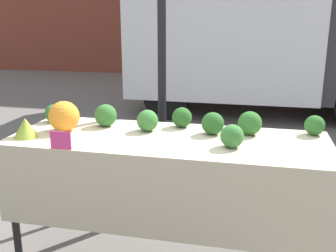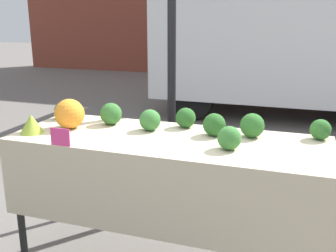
# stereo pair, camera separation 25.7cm
# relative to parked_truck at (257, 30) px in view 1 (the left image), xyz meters

# --- Properties ---
(tent_pole) EXTENTS (0.07, 0.07, 2.65)m
(tent_pole) POSITION_rel_parked_truck_xyz_m (-0.73, -4.05, -0.14)
(tent_pole) COLOR black
(tent_pole) RESTS_ON ground_plane
(parked_truck) EXTENTS (4.63, 2.09, 2.80)m
(parked_truck) POSITION_rel_parked_truck_xyz_m (0.00, 0.00, 0.00)
(parked_truck) COLOR white
(parked_truck) RESTS_ON ground_plane
(market_table) EXTENTS (2.09, 0.76, 0.91)m
(market_table) POSITION_rel_parked_truck_xyz_m (-0.51, -4.86, -0.67)
(market_table) COLOR beige
(market_table) RESTS_ON ground_plane
(orange_cauliflower) EXTENTS (0.21, 0.21, 0.21)m
(orange_cauliflower) POSITION_rel_parked_truck_xyz_m (-1.24, -4.80, -0.45)
(orange_cauliflower) COLOR orange
(orange_cauliflower) RESTS_ON market_table
(romanesco_head) EXTENTS (0.16, 0.16, 0.13)m
(romanesco_head) POSITION_rel_parked_truck_xyz_m (-1.43, -4.99, -0.49)
(romanesco_head) COLOR #93B238
(romanesco_head) RESTS_ON market_table
(broccoli_head_0) EXTENTS (0.16, 0.16, 0.16)m
(broccoli_head_0) POSITION_rel_parked_truck_xyz_m (0.02, -4.61, -0.47)
(broccoli_head_0) COLOR #2D6628
(broccoli_head_0) RESTS_ON market_table
(broccoli_head_1) EXTENTS (0.16, 0.16, 0.16)m
(broccoli_head_1) POSITION_rel_parked_truck_xyz_m (-1.01, -4.62, -0.47)
(broccoli_head_1) COLOR #336B2D
(broccoli_head_1) RESTS_ON market_table
(broccoli_head_2) EXTENTS (0.13, 0.13, 0.13)m
(broccoli_head_2) POSITION_rel_parked_truck_xyz_m (-1.44, -4.59, -0.49)
(broccoli_head_2) COLOR #336B2D
(broccoli_head_2) RESTS_ON market_table
(broccoli_head_3) EXTENTS (0.13, 0.13, 0.13)m
(broccoli_head_3) POSITION_rel_parked_truck_xyz_m (0.44, -4.52, -0.48)
(broccoli_head_3) COLOR #2D6628
(broccoli_head_3) RESTS_ON market_table
(broccoli_head_4) EXTENTS (0.14, 0.14, 0.14)m
(broccoli_head_4) POSITION_rel_parked_truck_xyz_m (-0.47, -4.52, -0.48)
(broccoli_head_4) COLOR #285B23
(broccoli_head_4) RESTS_ON market_table
(broccoli_head_5) EXTENTS (0.15, 0.15, 0.15)m
(broccoli_head_5) POSITION_rel_parked_truck_xyz_m (-0.23, -4.65, -0.48)
(broccoli_head_5) COLOR #285B23
(broccoli_head_5) RESTS_ON market_table
(broccoli_head_6) EXTENTS (0.14, 0.14, 0.14)m
(broccoli_head_6) POSITION_rel_parked_truck_xyz_m (-0.08, -4.91, -0.48)
(broccoli_head_6) COLOR #387533
(broccoli_head_6) RESTS_ON market_table
(broccoli_head_7) EXTENTS (0.15, 0.15, 0.15)m
(broccoli_head_7) POSITION_rel_parked_truck_xyz_m (-0.68, -4.67, -0.48)
(broccoli_head_7) COLOR #387533
(broccoli_head_7) RESTS_ON market_table
(price_sign) EXTENTS (0.13, 0.01, 0.11)m
(price_sign) POSITION_rel_parked_truck_xyz_m (-1.09, -5.16, -0.50)
(price_sign) COLOR #E53D84
(price_sign) RESTS_ON market_table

